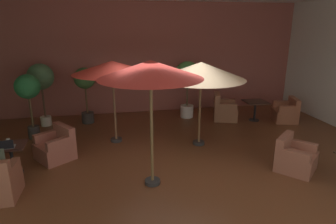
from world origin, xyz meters
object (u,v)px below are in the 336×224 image
Objects in this scene: armchair_front_right_north at (224,110)px; open_laptop at (6,146)px; cafe_table_front_right at (255,105)px; potted_tree_mid_left at (187,79)px; armchair_front_right_east at (286,113)px; potted_tree_mid_right at (41,80)px; armchair_front_left_south at (56,147)px; patio_umbrella_near_wall at (151,70)px; potted_tree_right_corner at (85,84)px; cafe_table_front_left at (11,153)px; potted_tree_left_corner at (28,92)px; iced_drink_cup at (8,141)px; armchair_mid_center_north at (295,158)px; patio_umbrella_center_beige at (201,71)px; patio_umbrella_tall_red at (112,68)px.

open_laptop is (-6.02, -2.83, 0.40)m from armchair_front_right_north.
potted_tree_mid_left reaches higher than cafe_table_front_right.
armchair_front_right_east is 8.32m from open_laptop.
cafe_table_front_right is 0.37× the size of potted_tree_mid_left.
potted_tree_mid_right reaches higher than cafe_table_front_right.
patio_umbrella_near_wall is (2.13, -1.62, 2.06)m from armchair_front_left_south.
armchair_front_left_south is 0.58× the size of potted_tree_right_corner.
cafe_table_front_left is 2.32m from potted_tree_left_corner.
iced_drink_cup is at bearing -166.44° from armchair_front_right_east.
armchair_mid_center_north is 6.52m from potted_tree_right_corner.
armchair_mid_center_north is at bearing -35.23° from potted_tree_mid_right.
patio_umbrella_near_wall is (-3.23, 0.05, 2.06)m from armchair_mid_center_north.
potted_tree_right_corner is (1.32, 0.01, -0.21)m from potted_tree_mid_right.
cafe_table_front_right is 5.72m from potted_tree_right_corner.
potted_tree_left_corner reaches higher than iced_drink_cup.
patio_umbrella_center_beige is (-1.68, 1.83, 1.73)m from armchair_mid_center_north.
armchair_mid_center_north is 3.25× the size of open_laptop.
potted_tree_right_corner is 3.49m from iced_drink_cup.
patio_umbrella_tall_red reaches higher than armchair_front_left_south.
potted_tree_mid_left is (-3.17, 1.13, 1.07)m from armchair_front_right_east.
armchair_front_right_east is 2.85× the size of open_laptop.
potted_tree_right_corner is (-3.42, 0.05, -0.07)m from potted_tree_mid_left.
potted_tree_right_corner reaches higher than armchair_mid_center_north.
armchair_front_left_south is 3.22× the size of open_laptop.
potted_tree_mid_right is (-2.20, 1.81, -0.56)m from patio_umbrella_tall_red.
armchair_front_right_north is 0.50× the size of potted_tree_mid_left.
armchair_front_right_east is 8.09m from potted_tree_mid_right.
armchair_front_right_east is 0.42× the size of patio_umbrella_tall_red.
potted_tree_mid_right is (-4.43, 2.48, -0.51)m from patio_umbrella_center_beige.
potted_tree_left_corner is (-2.33, 0.72, -0.70)m from patio_umbrella_tall_red.
armchair_front_right_east is 6.26m from patio_umbrella_near_wall.
potted_tree_left_corner reaches higher than cafe_table_front_right.
patio_umbrella_tall_red reaches higher than armchair_front_right_north.
iced_drink_cup is at bearing -115.04° from potted_tree_right_corner.
cafe_table_front_left is 3.39m from potted_tree_mid_right.
potted_tree_left_corner is (-7.04, -0.21, 0.84)m from cafe_table_front_right.
armchair_front_left_south is 0.58× the size of potted_tree_left_corner.
cafe_table_front_left is 4.81m from patio_umbrella_center_beige.
potted_tree_left_corner reaches higher than armchair_front_right_north.
patio_umbrella_near_wall reaches higher than armchair_mid_center_north.
potted_tree_mid_right is 3.49m from open_laptop.
patio_umbrella_tall_red is 20.55× the size of iced_drink_cup.
armchair_front_left_south is 1.47× the size of cafe_table_front_right.
armchair_front_left_south reaches higher than iced_drink_cup.
cafe_table_front_left is 0.36× the size of potted_tree_left_corner.
armchair_front_right_north is at bearing 21.76° from armchair_front_left_south.
patio_umbrella_tall_red is 1.21× the size of potted_tree_left_corner.
potted_tree_left_corner is 2.39m from open_laptop.
cafe_table_front_left is 0.63× the size of armchair_front_left_south.
potted_tree_mid_right is at bearing 179.46° from potted_tree_mid_left.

